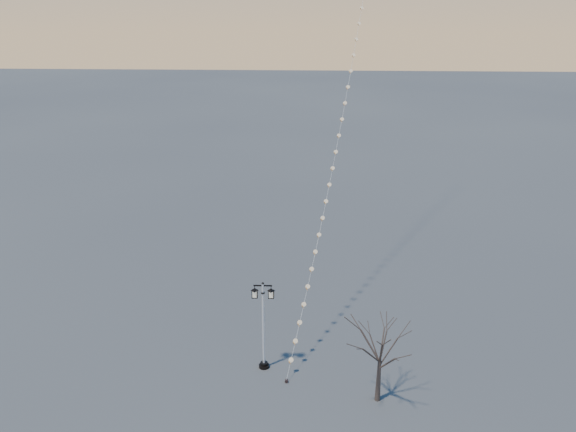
{
  "coord_description": "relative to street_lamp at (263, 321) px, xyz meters",
  "views": [
    {
      "loc": [
        3.05,
        -26.3,
        19.57
      ],
      "look_at": [
        1.46,
        5.94,
        7.91
      ],
      "focal_mm": 37.85,
      "sensor_mm": 36.0,
      "label": 1
    }
  ],
  "objects": [
    {
      "name": "kite_train",
      "position": [
        4.63,
        12.79,
        12.04
      ],
      "size": [
        7.18,
        28.9,
        30.17
      ],
      "rotation": [
        0.0,
        0.0,
        0.33
      ],
      "color": "black",
      "rests_on": "ground"
    },
    {
      "name": "bare_tree",
      "position": [
        6.09,
        -2.64,
        0.25
      ],
      "size": [
        2.76,
        2.76,
        4.57
      ],
      "rotation": [
        0.0,
        0.0,
        -0.03
      ],
      "color": "#3A2E28",
      "rests_on": "ground"
    },
    {
      "name": "ground",
      "position": [
        -0.27,
        -2.74,
        -2.93
      ],
      "size": [
        300.0,
        300.0,
        0.0
      ],
      "primitive_type": "plane",
      "color": "#464747",
      "rests_on": "ground"
    },
    {
      "name": "street_lamp",
      "position": [
        0.0,
        0.0,
        0.0
      ],
      "size": [
        1.34,
        0.59,
        5.29
      ],
      "rotation": [
        0.0,
        0.0,
        0.01
      ],
      "color": "black",
      "rests_on": "ground"
    }
  ]
}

